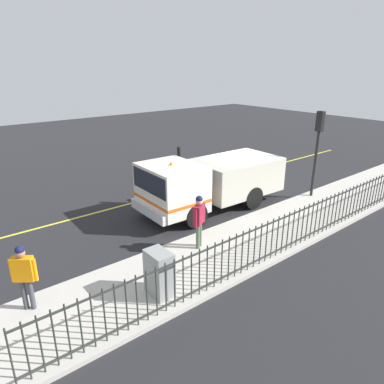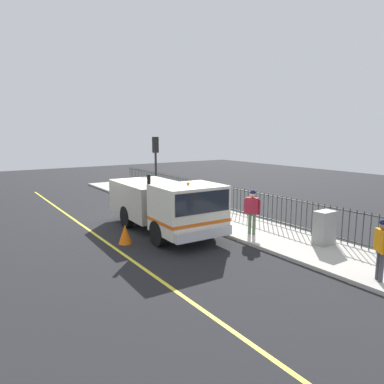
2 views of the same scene
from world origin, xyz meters
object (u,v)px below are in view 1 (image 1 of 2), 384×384
(traffic_light_near, at_px, (318,137))
(utility_cabinet, at_px, (159,273))
(traffic_cone, at_px, (170,190))
(worker_standing, at_px, (199,216))
(work_truck, at_px, (206,180))
(pedestrian_distant, at_px, (24,271))

(traffic_light_near, xyz_separation_m, utility_cabinet, (1.73, -9.48, -2.08))
(traffic_cone, bearing_deg, utility_cabinet, -37.68)
(worker_standing, bearing_deg, work_truck, 16.93)
(worker_standing, relative_size, traffic_light_near, 0.47)
(pedestrian_distant, height_order, traffic_cone, pedestrian_distant)
(pedestrian_distant, bearing_deg, work_truck, -126.63)
(worker_standing, xyz_separation_m, traffic_light_near, (-0.46, 7.09, 1.60))
(pedestrian_distant, distance_m, traffic_light_near, 12.41)
(pedestrian_distant, relative_size, utility_cabinet, 1.41)
(worker_standing, height_order, pedestrian_distant, worker_standing)
(traffic_light_near, height_order, traffic_cone, traffic_light_near)
(work_truck, xyz_separation_m, worker_standing, (2.47, -2.47, -0.06))
(work_truck, height_order, traffic_light_near, traffic_light_near)
(worker_standing, distance_m, pedestrian_distant, 5.22)
(work_truck, bearing_deg, traffic_light_near, -111.66)
(worker_standing, relative_size, pedestrian_distant, 1.04)
(worker_standing, xyz_separation_m, traffic_cone, (-4.50, 2.06, -0.85))
(work_truck, xyz_separation_m, pedestrian_distant, (2.23, -7.68, -0.10))
(worker_standing, distance_m, utility_cabinet, 2.76)
(worker_standing, bearing_deg, utility_cabinet, 179.82)
(worker_standing, height_order, traffic_cone, worker_standing)
(worker_standing, relative_size, utility_cabinet, 1.46)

